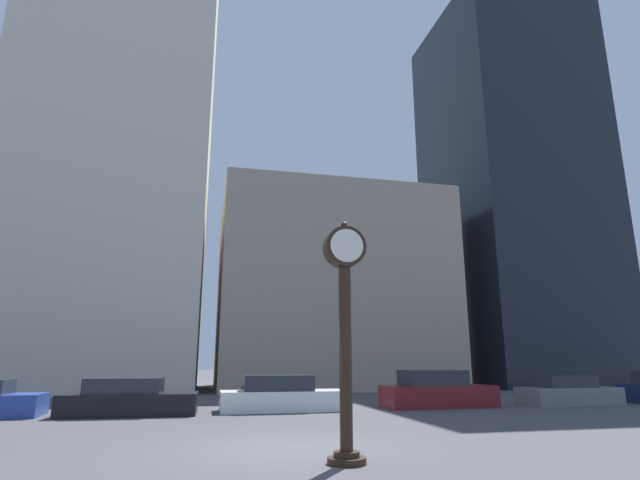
# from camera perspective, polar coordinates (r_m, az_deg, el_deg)

# --- Properties ---
(ground_plane) EXTENTS (200.00, 200.00, 0.00)m
(ground_plane) POSITION_cam_1_polar(r_m,az_deg,el_deg) (11.66, -3.65, -22.66)
(ground_plane) COLOR #424247
(building_tall_tower) EXTENTS (12.31, 12.00, 37.57)m
(building_tall_tower) POSITION_cam_1_polar(r_m,az_deg,el_deg) (39.76, -21.51, 12.61)
(building_tall_tower) COLOR beige
(building_tall_tower) RESTS_ON ground_plane
(building_storefront_row) EXTENTS (15.61, 12.00, 13.49)m
(building_storefront_row) POSITION_cam_1_polar(r_m,az_deg,el_deg) (36.72, 0.90, -5.96)
(building_storefront_row) COLOR gray
(building_storefront_row) RESTS_ON ground_plane
(building_glass_modern) EXTENTS (11.38, 12.00, 31.58)m
(building_glass_modern) POSITION_cam_1_polar(r_m,az_deg,el_deg) (45.24, 20.96, 5.26)
(building_glass_modern) COLOR black
(building_glass_modern) RESTS_ON ground_plane
(street_clock) EXTENTS (0.82, 0.72, 4.58)m
(street_clock) POSITION_cam_1_polar(r_m,az_deg,el_deg) (9.84, 2.88, -8.75)
(street_clock) COLOR black
(street_clock) RESTS_ON ground_plane
(car_black) EXTENTS (4.58, 1.96, 1.26)m
(car_black) POSITION_cam_1_polar(r_m,az_deg,el_deg) (19.37, -21.00, -16.64)
(car_black) COLOR black
(car_black) RESTS_ON ground_plane
(car_white) EXTENTS (4.73, 1.83, 1.31)m
(car_white) POSITION_cam_1_polar(r_m,az_deg,el_deg) (19.84, -4.40, -17.33)
(car_white) COLOR silver
(car_white) RESTS_ON ground_plane
(car_maroon) EXTENTS (4.63, 1.87, 1.46)m
(car_maroon) POSITION_cam_1_polar(r_m,az_deg,el_deg) (21.69, 13.23, -16.52)
(car_maroon) COLOR maroon
(car_maroon) RESTS_ON ground_plane
(car_grey) EXTENTS (4.29, 1.88, 1.24)m
(car_grey) POSITION_cam_1_polar(r_m,az_deg,el_deg) (24.64, 26.44, -15.33)
(car_grey) COLOR slate
(car_grey) RESTS_ON ground_plane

